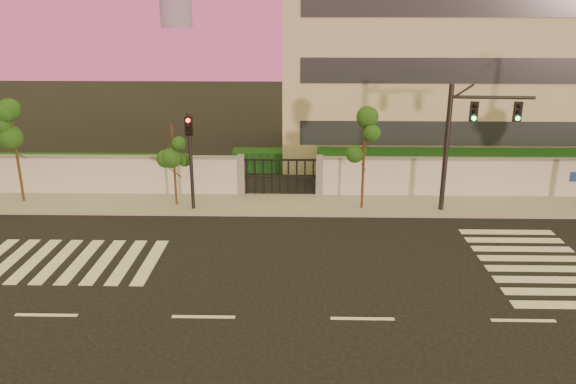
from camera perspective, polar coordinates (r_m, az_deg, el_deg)
ground at (r=18.15m, az=7.57°, el=-12.66°), size 120.00×120.00×0.00m
sidewalk at (r=27.63m, az=5.32°, el=-1.32°), size 60.00×3.00×0.15m
perimeter_wall at (r=28.76m, az=5.39°, el=1.54°), size 60.00×0.36×2.20m
hedge_row at (r=31.54m, az=6.96°, el=2.51°), size 41.00×4.25×1.80m
institutional_building at (r=39.18m, az=18.01°, el=12.76°), size 24.40×12.40×12.25m
road_markings at (r=21.36m, az=2.26°, el=-7.50°), size 57.00×7.62×0.02m
street_tree_b at (r=29.97m, az=-26.12°, el=5.85°), size 1.58×1.26×5.18m
street_tree_c at (r=27.15m, az=-11.56°, el=4.48°), size 1.36×1.08×4.08m
street_tree_d at (r=26.25m, az=7.83°, el=5.54°), size 1.57×1.25×4.88m
traffic_signal_main at (r=26.92m, az=17.49°, el=5.70°), size 3.83×0.43×6.06m
traffic_signal_secondary at (r=26.38m, az=-9.90°, el=4.26°), size 0.37×0.35×4.79m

